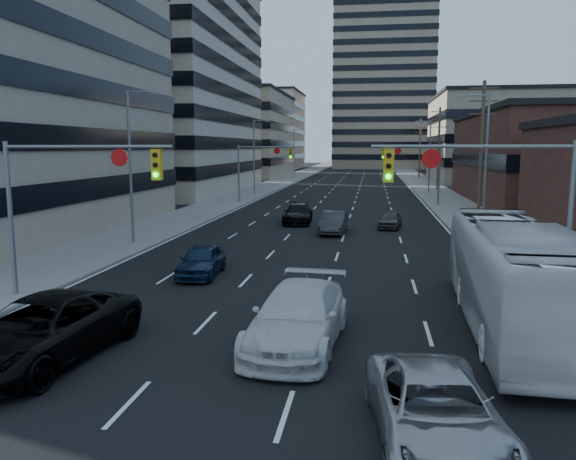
% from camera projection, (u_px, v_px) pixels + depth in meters
% --- Properties ---
extents(ground, '(400.00, 400.00, 0.00)m').
position_uv_depth(ground, '(205.00, 410.00, 12.46)').
color(ground, black).
rests_on(ground, ground).
extents(road_surface, '(18.00, 300.00, 0.02)m').
position_uv_depth(road_surface, '(358.00, 170.00, 139.63)').
color(road_surface, black).
rests_on(road_surface, ground).
extents(sidewalk_left, '(5.00, 300.00, 0.15)m').
position_uv_depth(sidewalk_left, '(312.00, 170.00, 141.31)').
color(sidewalk_left, slate).
rests_on(sidewalk_left, ground).
extents(sidewalk_right, '(5.00, 300.00, 0.15)m').
position_uv_depth(sidewalk_right, '(405.00, 170.00, 137.93)').
color(sidewalk_right, slate).
rests_on(sidewalk_right, ground).
extents(office_left_mid, '(26.00, 34.00, 28.00)m').
position_uv_depth(office_left_mid, '(137.00, 83.00, 73.06)').
color(office_left_mid, '#ADA089').
rests_on(office_left_mid, ground).
extents(office_left_far, '(20.00, 30.00, 16.00)m').
position_uv_depth(office_left_far, '(235.00, 136.00, 112.63)').
color(office_left_far, gray).
rests_on(office_left_far, ground).
extents(storefront_right_mid, '(20.00, 30.00, 9.00)m').
position_uv_depth(storefront_right_mid, '(575.00, 160.00, 57.19)').
color(storefront_right_mid, '#472119').
rests_on(storefront_right_mid, ground).
extents(office_right_far, '(22.00, 28.00, 14.00)m').
position_uv_depth(office_right_far, '(502.00, 140.00, 93.85)').
color(office_right_far, gray).
rests_on(office_right_far, ground).
extents(apartment_tower, '(26.00, 26.00, 58.00)m').
position_uv_depth(apartment_tower, '(384.00, 62.00, 154.07)').
color(apartment_tower, gray).
rests_on(apartment_tower, ground).
extents(bg_block_left, '(24.00, 24.00, 20.00)m').
position_uv_depth(bg_block_left, '(256.00, 131.00, 152.05)').
color(bg_block_left, '#ADA089').
rests_on(bg_block_left, ground).
extents(bg_block_right, '(22.00, 22.00, 12.00)m').
position_uv_depth(bg_block_right, '(493.00, 146.00, 134.06)').
color(bg_block_right, gray).
rests_on(bg_block_right, ground).
extents(signal_near_left, '(6.59, 0.33, 6.00)m').
position_uv_depth(signal_near_left, '(71.00, 187.00, 20.74)').
color(signal_near_left, slate).
rests_on(signal_near_left, ground).
extents(signal_near_right, '(6.59, 0.33, 6.00)m').
position_uv_depth(signal_near_right, '(491.00, 191.00, 18.55)').
color(signal_near_right, slate).
rests_on(signal_near_right, ground).
extents(signal_far_left, '(6.09, 0.33, 6.00)m').
position_uv_depth(signal_far_left, '(261.00, 162.00, 56.97)').
color(signal_far_left, slate).
rests_on(signal_far_left, ground).
extents(signal_far_right, '(6.09, 0.33, 6.00)m').
position_uv_depth(signal_far_right, '(415.00, 162.00, 54.72)').
color(signal_far_right, slate).
rests_on(signal_far_right, ground).
extents(utility_pole_block, '(2.20, 0.28, 11.00)m').
position_uv_depth(utility_pole_block, '(481.00, 147.00, 45.04)').
color(utility_pole_block, '#4C3D2D').
rests_on(utility_pole_block, ground).
extents(utility_pole_midblock, '(2.20, 0.28, 11.00)m').
position_uv_depth(utility_pole_midblock, '(439.00, 147.00, 74.38)').
color(utility_pole_midblock, '#4C3D2D').
rests_on(utility_pole_midblock, ground).
extents(utility_pole_distant, '(2.20, 0.28, 11.00)m').
position_uv_depth(utility_pole_distant, '(420.00, 147.00, 103.73)').
color(utility_pole_distant, '#4C3D2D').
rests_on(utility_pole_distant, ground).
extents(streetlight_left_near, '(2.03, 0.22, 9.00)m').
position_uv_depth(streetlight_left_near, '(133.00, 160.00, 32.80)').
color(streetlight_left_near, slate).
rests_on(streetlight_left_near, ground).
extents(streetlight_left_mid, '(2.03, 0.22, 9.00)m').
position_uv_depth(streetlight_left_mid, '(255.00, 153.00, 67.04)').
color(streetlight_left_mid, slate).
rests_on(streetlight_left_mid, ground).
extents(streetlight_left_far, '(2.03, 0.22, 9.00)m').
position_uv_depth(streetlight_left_far, '(295.00, 151.00, 101.28)').
color(streetlight_left_far, slate).
rests_on(streetlight_left_far, ground).
extents(streetlight_right_near, '(2.03, 0.22, 9.00)m').
position_uv_depth(streetlight_right_near, '(483.00, 159.00, 34.65)').
color(streetlight_right_near, slate).
rests_on(streetlight_right_near, ground).
extents(streetlight_right_far, '(2.03, 0.22, 9.00)m').
position_uv_depth(streetlight_right_far, '(428.00, 153.00, 68.89)').
color(streetlight_right_far, slate).
rests_on(streetlight_right_far, ground).
extents(black_pickup, '(3.59, 6.56, 1.74)m').
position_uv_depth(black_pickup, '(42.00, 330.00, 15.18)').
color(black_pickup, black).
rests_on(black_pickup, ground).
extents(white_van, '(2.89, 6.16, 1.74)m').
position_uv_depth(white_van, '(298.00, 317.00, 16.40)').
color(white_van, silver).
rests_on(white_van, ground).
extents(silver_suv, '(2.89, 5.32, 1.42)m').
position_uv_depth(silver_suv, '(436.00, 411.00, 10.88)').
color(silver_suv, '#A4A4A8').
rests_on(silver_suv, ground).
extents(transit_bus, '(3.36, 12.37, 3.42)m').
position_uv_depth(transit_bus, '(515.00, 276.00, 17.88)').
color(transit_bus, silver).
rests_on(transit_bus, ground).
extents(sedan_blue, '(1.87, 4.20, 1.40)m').
position_uv_depth(sedan_blue, '(201.00, 261.00, 25.31)').
color(sedan_blue, '#0E1E39').
rests_on(sedan_blue, ground).
extents(sedan_grey_center, '(1.78, 4.52, 1.47)m').
position_uv_depth(sedan_grey_center, '(334.00, 223.00, 37.80)').
color(sedan_grey_center, '#303033').
rests_on(sedan_grey_center, ground).
extents(sedan_black_far, '(2.34, 5.22, 1.49)m').
position_uv_depth(sedan_black_far, '(298.00, 214.00, 42.82)').
color(sedan_black_far, black).
rests_on(sedan_black_far, ground).
extents(sedan_grey_right, '(1.93, 3.83, 1.25)m').
position_uv_depth(sedan_grey_right, '(390.00, 220.00, 40.21)').
color(sedan_grey_right, '#38383B').
rests_on(sedan_grey_right, ground).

